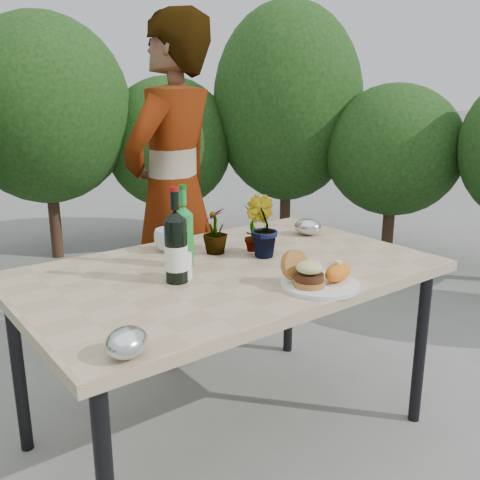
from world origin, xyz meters
TOP-DOWN VIEW (x-y plane):
  - ground at (0.00, 0.00)m, footprint 80.00×80.00m
  - patio_table at (0.00, 0.00)m, footprint 1.60×1.00m
  - shrub_hedge at (0.27, 1.79)m, footprint 6.76×5.10m
  - dinner_plate at (0.14, -0.37)m, footprint 0.28×0.28m
  - burger_stack at (0.08, -0.35)m, footprint 0.11×0.16m
  - sweet_potato at (0.20, -0.39)m, footprint 0.17×0.12m
  - grilled_veg at (0.15, -0.28)m, footprint 0.08×0.05m
  - wine_bottle at (-0.24, -0.02)m, footprint 0.08×0.08m
  - sparkling_water at (-0.12, 0.13)m, footprint 0.08×0.08m
  - plastic_cup at (-0.21, 0.00)m, footprint 0.07×0.07m
  - seedling_left at (0.22, 0.12)m, footprint 0.12×0.13m
  - seedling_mid at (0.20, 0.04)m, footprint 0.15×0.17m
  - seedling_right at (0.08, 0.19)m, footprint 0.15×0.15m
  - blue_bowl at (-0.07, 0.34)m, footprint 0.13×0.13m
  - foil_packet_left at (-0.64, -0.43)m, footprint 0.17×0.17m
  - foil_packet_right at (0.60, 0.17)m, footprint 0.15×0.17m
  - person at (0.21, 0.76)m, footprint 0.78×0.67m

SIDE VIEW (x-z plane):
  - ground at x=0.00m, z-range 0.00..0.00m
  - patio_table at x=0.00m, z-range 0.32..1.07m
  - dinner_plate at x=0.14m, z-range 0.75..0.76m
  - grilled_veg at x=0.15m, z-range 0.76..0.79m
  - foil_packet_left at x=-0.64m, z-range 0.75..0.83m
  - foil_packet_right at x=0.60m, z-range 0.75..0.83m
  - sweet_potato at x=0.20m, z-range 0.77..0.83m
  - plastic_cup at x=-0.21m, z-range 0.75..0.84m
  - blue_bowl at x=-0.07m, z-range 0.75..0.85m
  - burger_stack at x=0.08m, z-range 0.75..0.87m
  - seedling_right at x=0.08m, z-range 0.75..0.95m
  - seedling_left at x=0.22m, z-range 0.75..0.96m
  - sparkling_water at x=-0.12m, z-range 0.71..1.03m
  - seedling_mid at x=0.20m, z-range 0.75..1.00m
  - wine_bottle at x=-0.24m, z-range 0.70..1.05m
  - person at x=0.21m, z-range 0.00..1.81m
  - shrub_hedge at x=0.27m, z-range 0.04..2.25m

